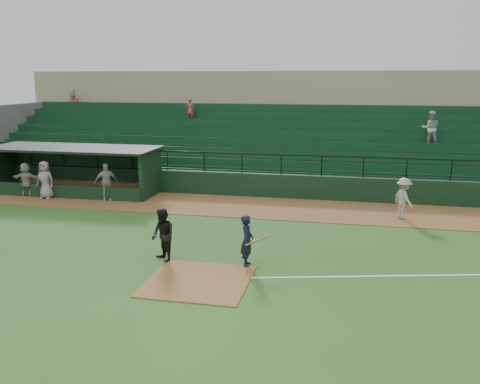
# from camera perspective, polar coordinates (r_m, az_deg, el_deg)

# --- Properties ---
(ground) EXTENTS (90.00, 90.00, 0.00)m
(ground) POSITION_cam_1_polar(r_m,az_deg,el_deg) (16.14, -3.73, -8.72)
(ground) COLOR #29561B
(ground) RESTS_ON ground
(warning_track) EXTENTS (40.00, 4.00, 0.03)m
(warning_track) POSITION_cam_1_polar(r_m,az_deg,el_deg) (23.57, 1.52, -1.71)
(warning_track) COLOR brown
(warning_track) RESTS_ON ground
(home_plate_dirt) EXTENTS (3.00, 3.00, 0.03)m
(home_plate_dirt) POSITION_cam_1_polar(r_m,az_deg,el_deg) (15.25, -4.76, -10.01)
(home_plate_dirt) COLOR brown
(home_plate_dirt) RESTS_ON ground
(foul_line) EXTENTS (17.49, 4.44, 0.01)m
(foul_line) POSITION_cam_1_polar(r_m,az_deg,el_deg) (17.16, 24.50, -8.55)
(foul_line) COLOR white
(foul_line) RESTS_ON ground
(stadium_structure) EXTENTS (38.00, 13.08, 6.40)m
(stadium_structure) POSITION_cam_1_polar(r_m,az_deg,el_deg) (31.38, 4.38, 6.15)
(stadium_structure) COLOR black
(stadium_structure) RESTS_ON ground
(dugout) EXTENTS (8.90, 3.20, 2.42)m
(dugout) POSITION_cam_1_polar(r_m,az_deg,el_deg) (28.10, -17.82, 2.79)
(dugout) COLOR black
(dugout) RESTS_ON ground
(batter_at_plate) EXTENTS (1.04, 0.70, 1.69)m
(batter_at_plate) POSITION_cam_1_polar(r_m,az_deg,el_deg) (16.11, 0.81, -5.55)
(batter_at_plate) COLOR black
(batter_at_plate) RESTS_ON ground
(umpire) EXTENTS (1.09, 1.08, 1.77)m
(umpire) POSITION_cam_1_polar(r_m,az_deg,el_deg) (16.69, -8.74, -4.89)
(umpire) COLOR black
(umpire) RESTS_ON ground
(runner) EXTENTS (1.14, 1.33, 1.78)m
(runner) POSITION_cam_1_polar(r_m,az_deg,el_deg) (22.42, 18.07, -0.71)
(runner) COLOR #A29C98
(runner) RESTS_ON warning_track
(dugout_player_a) EXTENTS (1.17, 0.90, 1.86)m
(dugout_player_a) POSITION_cam_1_polar(r_m,az_deg,el_deg) (25.41, -14.95, 1.11)
(dugout_player_a) COLOR #A8A39D
(dugout_player_a) RESTS_ON warning_track
(dugout_player_b) EXTENTS (0.94, 0.64, 1.88)m
(dugout_player_b) POSITION_cam_1_polar(r_m,az_deg,el_deg) (26.83, -21.23, 1.30)
(dugout_player_b) COLOR gray
(dugout_player_b) RESTS_ON warning_track
(dugout_player_c) EXTENTS (1.64, 0.63, 1.73)m
(dugout_player_c) POSITION_cam_1_polar(r_m,az_deg,el_deg) (27.73, -23.08, 1.34)
(dugout_player_c) COLOR #A9A59E
(dugout_player_c) RESTS_ON warning_track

